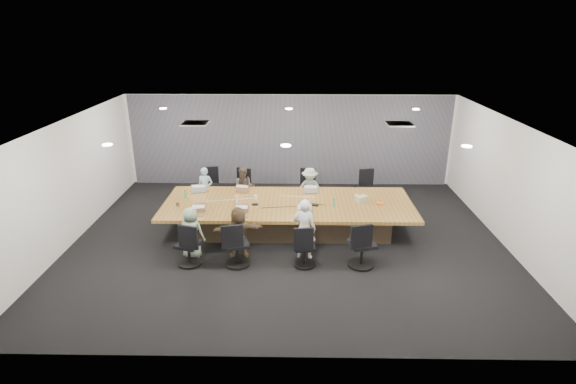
{
  "coord_description": "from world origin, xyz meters",
  "views": [
    {
      "loc": [
        0.17,
        -9.55,
        4.83
      ],
      "look_at": [
        0.0,
        0.4,
        1.05
      ],
      "focal_mm": 28.0,
      "sensor_mm": 36.0,
      "label": 1
    }
  ],
  "objects_px": {
    "laptop_6": "(304,216)",
    "canvas_bag": "(361,199)",
    "laptop_0": "(201,190)",
    "person_0": "(205,189)",
    "person_2": "(310,189)",
    "bottle_clear": "(237,200)",
    "chair_7": "(362,247)",
    "snack_packet": "(380,203)",
    "chair_4": "(188,248)",
    "person_6": "(304,229)",
    "laptop_2": "(310,191)",
    "person_4": "(191,233)",
    "laptop_5": "(241,215)",
    "chair_3": "(365,192)",
    "bottle_green_left": "(185,194)",
    "chair_5": "(237,247)",
    "chair_6": "(304,250)",
    "stapler": "(309,213)",
    "chair_2": "(309,191)",
    "mug_brown": "(178,204)",
    "conference_table": "(288,215)",
    "laptop_1": "(242,190)",
    "chair_1": "(246,191)",
    "bottle_green_right": "(334,202)",
    "person_5": "(239,232)",
    "laptop_4": "(196,215)",
    "chair_0": "(208,190)"
  },
  "relations": [
    {
      "from": "person_6",
      "to": "canvas_bag",
      "type": "height_order",
      "value": "person_6"
    },
    {
      "from": "chair_3",
      "to": "person_4",
      "type": "distance_m",
      "value": 5.18
    },
    {
      "from": "chair_2",
      "to": "laptop_0",
      "type": "distance_m",
      "value": 3.0
    },
    {
      "from": "laptop_5",
      "to": "chair_3",
      "type": "bearing_deg",
      "value": 37.52
    },
    {
      "from": "chair_7",
      "to": "laptop_0",
      "type": "height_order",
      "value": "chair_7"
    },
    {
      "from": "conference_table",
      "to": "chair_5",
      "type": "height_order",
      "value": "chair_5"
    },
    {
      "from": "chair_5",
      "to": "chair_7",
      "type": "xyz_separation_m",
      "value": [
        2.61,
        0.0,
        0.02
      ]
    },
    {
      "from": "laptop_5",
      "to": "chair_1",
      "type": "bearing_deg",
      "value": 92.9
    },
    {
      "from": "chair_5",
      "to": "chair_7",
      "type": "height_order",
      "value": "chair_7"
    },
    {
      "from": "laptop_1",
      "to": "bottle_clear",
      "type": "distance_m",
      "value": 0.88
    },
    {
      "from": "chair_3",
      "to": "bottle_green_left",
      "type": "xyz_separation_m",
      "value": [
        -4.66,
        -1.46,
        0.46
      ]
    },
    {
      "from": "laptop_6",
      "to": "canvas_bag",
      "type": "height_order",
      "value": "canvas_bag"
    },
    {
      "from": "bottle_green_right",
      "to": "bottle_clear",
      "type": "relative_size",
      "value": 1.15
    },
    {
      "from": "chair_5",
      "to": "chair_6",
      "type": "relative_size",
      "value": 1.11
    },
    {
      "from": "person_0",
      "to": "laptop_6",
      "type": "xyz_separation_m",
      "value": [
        2.65,
        -2.15,
        0.16
      ]
    },
    {
      "from": "canvas_bag",
      "to": "laptop_0",
      "type": "bearing_deg",
      "value": 169.63
    },
    {
      "from": "laptop_0",
      "to": "person_0",
      "type": "bearing_deg",
      "value": -97.97
    },
    {
      "from": "chair_6",
      "to": "mug_brown",
      "type": "distance_m",
      "value": 3.34
    },
    {
      "from": "chair_4",
      "to": "laptop_1",
      "type": "bearing_deg",
      "value": 88.3
    },
    {
      "from": "chair_2",
      "to": "person_6",
      "type": "xyz_separation_m",
      "value": [
        -0.19,
        -3.05,
        0.29
      ]
    },
    {
      "from": "chair_1",
      "to": "person_4",
      "type": "relative_size",
      "value": 0.68
    },
    {
      "from": "chair_4",
      "to": "laptop_2",
      "type": "relative_size",
      "value": 2.33
    },
    {
      "from": "laptop_2",
      "to": "person_4",
      "type": "relative_size",
      "value": 0.29
    },
    {
      "from": "canvas_bag",
      "to": "snack_packet",
      "type": "relative_size",
      "value": 1.56
    },
    {
      "from": "chair_6",
      "to": "person_4",
      "type": "xyz_separation_m",
      "value": [
        -2.44,
        0.35,
        0.2
      ]
    },
    {
      "from": "chair_5",
      "to": "stapler",
      "type": "bearing_deg",
      "value": 18.17
    },
    {
      "from": "person_2",
      "to": "bottle_clear",
      "type": "xyz_separation_m",
      "value": [
        -1.79,
        -1.43,
        0.25
      ]
    },
    {
      "from": "laptop_0",
      "to": "conference_table",
      "type": "bearing_deg",
      "value": 152.65
    },
    {
      "from": "chair_1",
      "to": "person_5",
      "type": "distance_m",
      "value": 3.06
    },
    {
      "from": "person_2",
      "to": "person_6",
      "type": "bearing_deg",
      "value": -88.12
    },
    {
      "from": "chair_4",
      "to": "person_6",
      "type": "height_order",
      "value": "person_6"
    },
    {
      "from": "snack_packet",
      "to": "laptop_4",
      "type": "bearing_deg",
      "value": -170.34
    },
    {
      "from": "laptop_5",
      "to": "person_6",
      "type": "height_order",
      "value": "person_6"
    },
    {
      "from": "chair_0",
      "to": "chair_3",
      "type": "bearing_deg",
      "value": 168.26
    },
    {
      "from": "chair_5",
      "to": "laptop_0",
      "type": "xyz_separation_m",
      "value": [
        -1.23,
        2.5,
        0.34
      ]
    },
    {
      "from": "conference_table",
      "to": "mug_brown",
      "type": "distance_m",
      "value": 2.66
    },
    {
      "from": "chair_6",
      "to": "bottle_clear",
      "type": "bearing_deg",
      "value": 128.09
    },
    {
      "from": "person_5",
      "to": "snack_packet",
      "type": "height_order",
      "value": "person_5"
    },
    {
      "from": "person_0",
      "to": "chair_6",
      "type": "bearing_deg",
      "value": -41.91
    },
    {
      "from": "stapler",
      "to": "laptop_0",
      "type": "bearing_deg",
      "value": 175.69
    },
    {
      "from": "bottle_green_left",
      "to": "bottle_green_right",
      "type": "distance_m",
      "value": 3.66
    },
    {
      "from": "bottle_green_left",
      "to": "mug_brown",
      "type": "distance_m",
      "value": 0.51
    },
    {
      "from": "laptop_5",
      "to": "laptop_6",
      "type": "height_order",
      "value": "same"
    },
    {
      "from": "chair_7",
      "to": "snack_packet",
      "type": "height_order",
      "value": "chair_7"
    },
    {
      "from": "chair_4",
      "to": "chair_5",
      "type": "height_order",
      "value": "chair_5"
    },
    {
      "from": "chair_3",
      "to": "laptop_1",
      "type": "distance_m",
      "value": 3.46
    },
    {
      "from": "stapler",
      "to": "snack_packet",
      "type": "bearing_deg",
      "value": 43.47
    },
    {
      "from": "person_0",
      "to": "chair_2",
      "type": "bearing_deg",
      "value": 14.18
    },
    {
      "from": "chair_4",
      "to": "chair_7",
      "type": "distance_m",
      "value": 3.63
    },
    {
      "from": "chair_2",
      "to": "mug_brown",
      "type": "distance_m",
      "value": 3.76
    }
  ]
}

